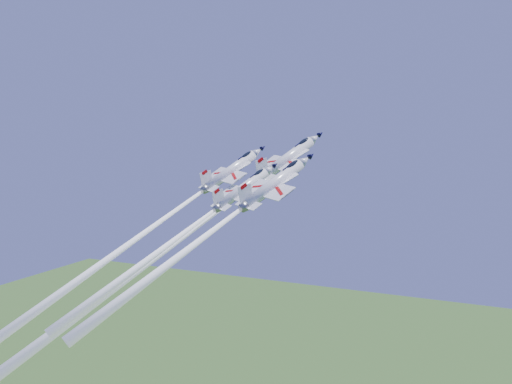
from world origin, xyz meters
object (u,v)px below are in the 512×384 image
at_px(jet_right, 210,233).
at_px(jet_slot, 180,236).
at_px(jet_lead, 187,234).
at_px(jet_left, 146,232).

relative_size(jet_right, jet_slot, 1.05).
relative_size(jet_lead, jet_left, 1.22).
distance_m(jet_left, jet_right, 14.96).
bearing_deg(jet_slot, jet_right, 12.48).
xyz_separation_m(jet_lead, jet_right, (8.13, -6.75, 1.91)).
bearing_deg(jet_slot, jet_lead, 139.97).
bearing_deg(jet_left, jet_slot, 18.97).
bearing_deg(jet_left, jet_lead, 55.43).
distance_m(jet_lead, jet_left, 6.77).
xyz_separation_m(jet_lead, jet_left, (-6.19, -2.74, 0.31)).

